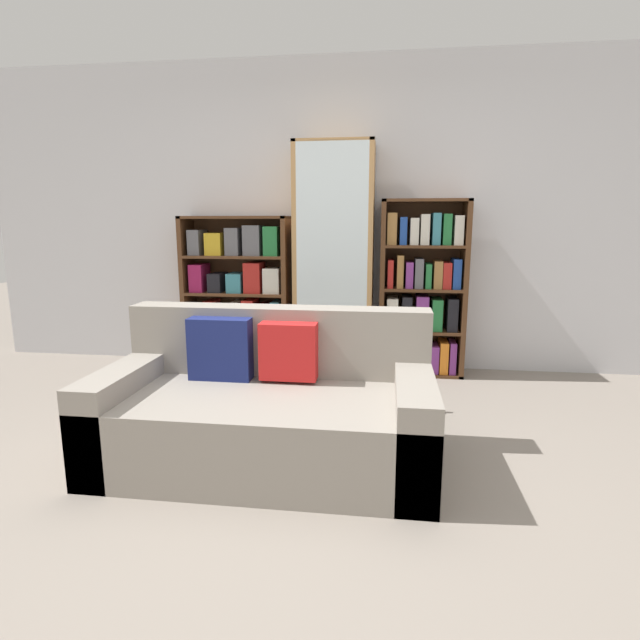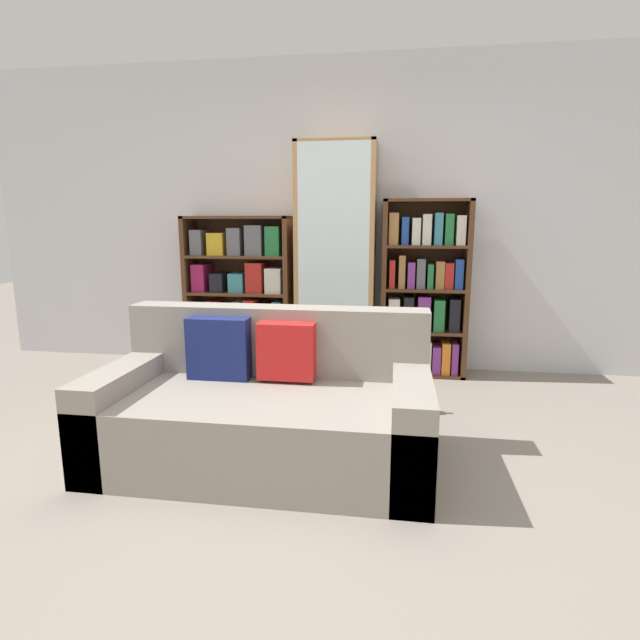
{
  "view_description": "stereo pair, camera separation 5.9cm",
  "coord_description": "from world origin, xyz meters",
  "px_view_note": "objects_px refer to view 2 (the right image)",
  "views": [
    {
      "loc": [
        0.41,
        -2.19,
        1.3
      ],
      "look_at": [
        -0.04,
        1.21,
        0.63
      ],
      "focal_mm": 28.0,
      "sensor_mm": 36.0,
      "label": 1
    },
    {
      "loc": [
        0.47,
        -2.18,
        1.3
      ],
      "look_at": [
        -0.04,
        1.21,
        0.63
      ],
      "focal_mm": 28.0,
      "sensor_mm": 36.0,
      "label": 2
    }
  ],
  "objects_px": {
    "couch": "(265,410)",
    "display_cabinet": "(336,261)",
    "wine_bottle": "(407,390)",
    "bookshelf_left": "(241,294)",
    "bookshelf_right": "(425,293)"
  },
  "relations": [
    {
      "from": "bookshelf_left",
      "to": "bookshelf_right",
      "type": "xyz_separation_m",
      "value": [
        1.63,
        -0.0,
        0.05
      ]
    },
    {
      "from": "display_cabinet",
      "to": "bookshelf_left",
      "type": "bearing_deg",
      "value": 178.94
    },
    {
      "from": "display_cabinet",
      "to": "wine_bottle",
      "type": "xyz_separation_m",
      "value": [
        0.61,
        -0.95,
        -0.82
      ]
    },
    {
      "from": "bookshelf_left",
      "to": "couch",
      "type": "bearing_deg",
      "value": -68.71
    },
    {
      "from": "couch",
      "to": "bookshelf_left",
      "type": "height_order",
      "value": "bookshelf_left"
    },
    {
      "from": "couch",
      "to": "wine_bottle",
      "type": "relative_size",
      "value": 4.58
    },
    {
      "from": "couch",
      "to": "bookshelf_right",
      "type": "relative_size",
      "value": 1.19
    },
    {
      "from": "bookshelf_left",
      "to": "bookshelf_right",
      "type": "relative_size",
      "value": 0.91
    },
    {
      "from": "couch",
      "to": "display_cabinet",
      "type": "height_order",
      "value": "display_cabinet"
    },
    {
      "from": "display_cabinet",
      "to": "wine_bottle",
      "type": "bearing_deg",
      "value": -57.02
    },
    {
      "from": "wine_bottle",
      "to": "display_cabinet",
      "type": "bearing_deg",
      "value": 122.98
    },
    {
      "from": "couch",
      "to": "bookshelf_left",
      "type": "distance_m",
      "value": 1.94
    },
    {
      "from": "couch",
      "to": "bookshelf_right",
      "type": "bearing_deg",
      "value": 61.99
    },
    {
      "from": "bookshelf_right",
      "to": "wine_bottle",
      "type": "distance_m",
      "value": 1.12
    },
    {
      "from": "bookshelf_left",
      "to": "wine_bottle",
      "type": "distance_m",
      "value": 1.84
    }
  ]
}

